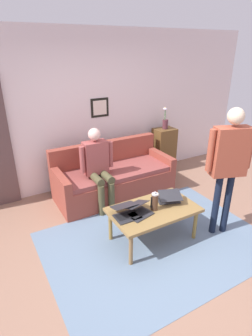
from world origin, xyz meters
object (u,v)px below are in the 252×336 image
Objects in this scene: couch at (113,178)px; laptop_left at (138,211)px; coffee_table at (153,212)px; person_seated at (98,164)px; french_press at (155,202)px; laptop_right at (126,213)px; side_shelf at (164,150)px; flower_vase at (165,122)px; laptop_center at (169,198)px; person_standing at (229,158)px.

couch is 5.53× the size of laptop_left.
person_seated is (0.26, -1.15, 0.30)m from coffee_table.
laptop_right is at bearing -7.85° from french_press.
laptop_left is at bearing 91.33° from person_seated.
flower_vase is at bearing -16.80° from side_shelf.
coffee_table is 0.30m from laptop_center.
laptop_center is 1.24m from person_seated.
flower_vase reaches higher than laptop_center.
person_standing reaches higher than coffee_table.
side_shelf is at bearing -105.38° from person_standing.
french_press is at bearing 50.24° from side_shelf.
french_press is at bearing 15.20° from laptop_center.
side_shelf is at bearing -161.04° from person_seated.
laptop_right is 0.25× the size of person_seated.
couch reaches higher than laptop_left.
laptop_center is at bearing 97.55° from couch.
side_shelf reaches higher than laptop_left.
laptop_center is 0.93× the size of flower_vase.
person_standing is (-0.89, 0.32, 0.69)m from coffee_table.
laptop_right is 0.40m from french_press.
person_standing is at bearing 164.28° from laptop_left.
laptop_center is 2.11m from flower_vase.
laptop_right is at bearing 42.77° from flower_vase.
person_standing is at bearing 74.72° from flower_vase.
coffee_table is 3.15× the size of laptop_left.
coffee_table is at bearing 11.29° from laptop_center.
person_standing is (-0.61, 0.38, 0.60)m from laptop_center.
side_shelf is 0.71× the size of person_seated.
french_press is 2.33m from flower_vase.
laptop_center reaches higher than coffee_table.
side_shelf reaches higher than couch.
laptop_left is 0.16m from laptop_right.
flower_vase is 0.33× the size of person_seated.
laptop_center is 1.22× the size of laptop_right.
person_standing reaches higher than person_seated.
french_press is at bearing 102.41° from person_seated.
couch is 1.56× the size of person_seated.
person_standing is at bearing 74.62° from side_shelf.
side_shelf is at bearing -164.86° from couch.
laptop_center is at bearing -164.80° from french_press.
person_standing is at bearing 128.25° from person_seated.
couch is at bearing -110.46° from laptop_right.
laptop_left is 1.14× the size of laptop_right.
french_press is (-0.39, 0.05, 0.07)m from laptop_right.
person_seated reaches higher than couch.
laptop_center is at bearing 116.61° from person_seated.
person_standing reaches higher than laptop_right.
laptop_center is at bearing 55.15° from flower_vase.
laptop_right is 1.21× the size of french_press.
laptop_center and laptop_right have the same top height.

